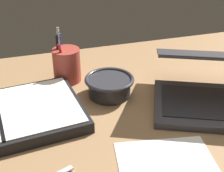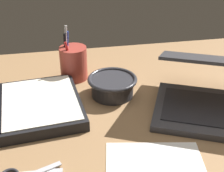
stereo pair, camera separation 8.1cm
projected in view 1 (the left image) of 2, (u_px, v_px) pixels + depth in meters
desk_top at (122, 126)px, 79.31cm from camera, size 140.00×100.00×2.00cm
laptop at (220, 88)px, 84.10cm from camera, size 43.72×41.27×16.40cm
bowl at (109, 85)px, 89.29cm from camera, size 14.21×14.21×5.66cm
pen_cup at (67, 65)px, 95.99cm from camera, size 8.45×8.45×16.87cm
planner at (0, 118)px, 77.81cm from camera, size 43.35×29.81×3.42cm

